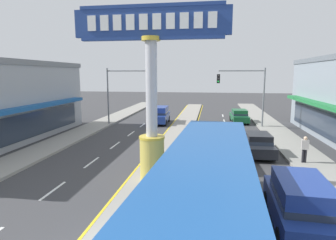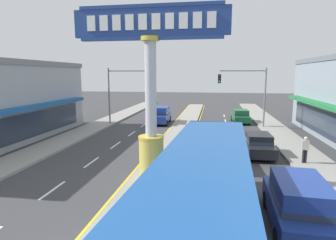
% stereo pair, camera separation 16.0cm
% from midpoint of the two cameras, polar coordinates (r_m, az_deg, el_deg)
% --- Properties ---
extents(median_strip, '(2.42, 52.00, 0.14)m').
position_cam_midpoint_polar(median_strip, '(25.61, 2.46, -2.98)').
color(median_strip, gray).
rests_on(median_strip, ground).
extents(sidewalk_left, '(2.76, 60.00, 0.18)m').
position_cam_midpoint_polar(sidewalk_left, '(26.45, -18.29, -3.01)').
color(sidewalk_left, gray).
rests_on(sidewalk_left, ground).
extents(sidewalk_right, '(2.76, 60.00, 0.18)m').
position_cam_midpoint_polar(sidewalk_right, '(24.28, 23.97, -4.43)').
color(sidewalk_right, gray).
rests_on(sidewalk_right, ground).
extents(lane_markings, '(9.16, 52.00, 0.01)m').
position_cam_midpoint_polar(lane_markings, '(24.31, 2.08, -3.81)').
color(lane_markings, silver).
rests_on(lane_markings, ground).
extents(district_sign, '(7.54, 1.30, 8.63)m').
position_cam_midpoint_polar(district_sign, '(13.75, -3.23, 5.27)').
color(district_sign, gold).
rests_on(district_sign, median_strip).
extents(traffic_light_left_side, '(4.86, 0.46, 6.20)m').
position_cam_midpoint_polar(traffic_light_left_side, '(30.34, -8.80, 6.80)').
color(traffic_light_left_side, slate).
rests_on(traffic_light_left_side, ground).
extents(traffic_light_right_side, '(4.86, 0.46, 6.20)m').
position_cam_midpoint_polar(traffic_light_right_side, '(29.80, 16.14, 6.50)').
color(traffic_light_right_side, slate).
rests_on(traffic_light_right_side, ground).
extents(suv_near_right_lane, '(2.12, 4.68, 1.90)m').
position_cam_midpoint_polar(suv_near_right_lane, '(16.95, 8.65, -6.32)').
color(suv_near_right_lane, tan).
rests_on(suv_near_right_lane, ground).
extents(sedan_far_right_lane, '(1.93, 4.35, 1.53)m').
position_cam_midpoint_polar(sedan_far_right_lane, '(20.25, 18.17, -4.68)').
color(sedan_far_right_lane, black).
rests_on(sedan_far_right_lane, ground).
extents(suv_near_left_lane, '(2.09, 4.66, 1.90)m').
position_cam_midpoint_polar(suv_near_left_lane, '(31.63, -1.37, 1.07)').
color(suv_near_left_lane, navy).
rests_on(suv_near_left_lane, ground).
extents(bus_mid_left_lane, '(3.17, 11.33, 3.26)m').
position_cam_midpoint_polar(bus_mid_left_lane, '(8.81, 7.94, -15.28)').
color(bus_mid_left_lane, '#1E5199').
rests_on(bus_mid_left_lane, ground).
extents(suv_far_left_oncoming, '(2.14, 4.69, 1.90)m').
position_cam_midpoint_polar(suv_far_left_oncoming, '(11.36, 25.60, -15.20)').
color(suv_far_left_oncoming, navy).
rests_on(suv_far_left_oncoming, ground).
extents(sedan_kerb_right, '(1.99, 4.38, 1.53)m').
position_cam_midpoint_polar(sedan_kerb_right, '(33.16, 14.77, 0.80)').
color(sedan_kerb_right, '#14562D').
rests_on(sedan_kerb_right, ground).
extents(pedestrian_near_kerb, '(0.42, 0.26, 1.63)m').
position_cam_midpoint_polar(pedestrian_near_kerb, '(18.94, 26.52, -5.18)').
color(pedestrian_near_kerb, black).
rests_on(pedestrian_near_kerb, sidewalk_right).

